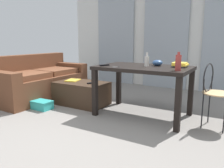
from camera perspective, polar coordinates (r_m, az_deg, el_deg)
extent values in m
plane|color=gray|center=(3.67, 2.60, -6.62)|extent=(8.50, 8.50, 0.00)
cube|color=silver|center=(5.51, 13.75, 12.87)|extent=(5.21, 0.10, 2.63)
cube|color=#99A3AD|center=(5.97, 0.88, 11.26)|extent=(1.04, 0.03, 2.26)
cube|color=#99A3AD|center=(5.43, 13.39, 10.98)|extent=(1.04, 0.03, 2.26)
cube|color=brown|center=(4.61, -17.70, -0.63)|extent=(0.92, 1.85, 0.44)
cube|color=brown|center=(4.81, -20.70, 4.68)|extent=(0.23, 1.83, 0.39)
cube|color=brown|center=(5.12, -10.98, 4.32)|extent=(0.90, 0.21, 0.17)
cube|color=brown|center=(4.08, -26.63, 1.66)|extent=(0.90, 0.21, 0.17)
cube|color=brown|center=(4.76, -14.24, 3.24)|extent=(0.66, 0.69, 0.10)
cube|color=brown|center=(4.30, -21.07, 2.02)|extent=(0.66, 0.69, 0.10)
cube|color=#382619|center=(3.98, -7.75, -2.32)|extent=(0.90, 0.56, 0.40)
cube|color=black|center=(3.30, 8.03, 4.06)|extent=(1.33, 0.83, 0.05)
cube|color=black|center=(3.34, -4.37, -2.24)|extent=(0.07, 0.07, 0.69)
cube|color=black|center=(2.84, 16.43, -5.09)|extent=(0.07, 0.07, 0.69)
cube|color=black|center=(3.95, 1.72, -0.15)|extent=(0.07, 0.07, 0.69)
cube|color=black|center=(3.53, 19.42, -2.13)|extent=(0.07, 0.07, 0.69)
cylinder|color=tan|center=(3.13, 25.35, -2.14)|extent=(0.37, 0.37, 0.02)
cylinder|color=black|center=(3.10, 22.00, -6.44)|extent=(0.02, 0.02, 0.45)
cylinder|color=black|center=(3.34, 23.45, -5.31)|extent=(0.02, 0.02, 0.45)
torus|color=black|center=(3.13, 23.33, 1.54)|extent=(0.08, 0.37, 0.37)
cylinder|color=black|center=(2.99, 22.27, -0.54)|extent=(0.02, 0.02, 0.18)
cylinder|color=black|center=(3.30, 24.05, 0.33)|extent=(0.02, 0.02, 0.18)
cylinder|color=#99332D|center=(2.91, 16.50, 5.21)|extent=(0.07, 0.07, 0.19)
cylinder|color=#99332D|center=(2.90, 16.63, 7.48)|extent=(0.03, 0.03, 0.04)
cylinder|color=beige|center=(3.27, 8.84, 5.70)|extent=(0.07, 0.07, 0.15)
cylinder|color=beige|center=(3.26, 8.89, 7.47)|extent=(0.03, 0.03, 0.06)
ellipsoid|color=#2D4C7A|center=(3.39, 11.48, 5.31)|extent=(0.15, 0.15, 0.09)
cube|color=#4C4C51|center=(3.33, 17.07, 4.35)|extent=(0.17, 0.22, 0.02)
cube|color=gold|center=(3.33, 17.05, 4.70)|extent=(0.20, 0.26, 0.02)
cube|color=gold|center=(3.33, 16.85, 5.08)|extent=(0.21, 0.25, 0.02)
cube|color=black|center=(3.31, -1.93, 4.82)|extent=(0.10, 0.16, 0.02)
cube|color=#9EA0A5|center=(3.15, 0.84, 4.34)|extent=(0.05, 0.06, 0.00)
torus|color=#262628|center=(3.17, 1.73, 4.39)|extent=(0.03, 0.03, 0.00)
cube|color=#9EA0A5|center=(3.16, 0.78, 4.38)|extent=(0.07, 0.04, 0.00)
torus|color=#262628|center=(3.16, 1.76, 4.36)|extent=(0.03, 0.03, 0.00)
cube|color=black|center=(3.80, -5.02, 0.31)|extent=(0.11, 0.19, 0.02)
cube|color=gold|center=(4.10, -9.94, 0.95)|extent=(0.26, 0.30, 0.02)
cube|color=#33B2AD|center=(3.87, -17.34, -5.27)|extent=(0.31, 0.22, 0.12)
cube|color=teal|center=(3.86, -17.40, -4.27)|extent=(0.32, 0.23, 0.02)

